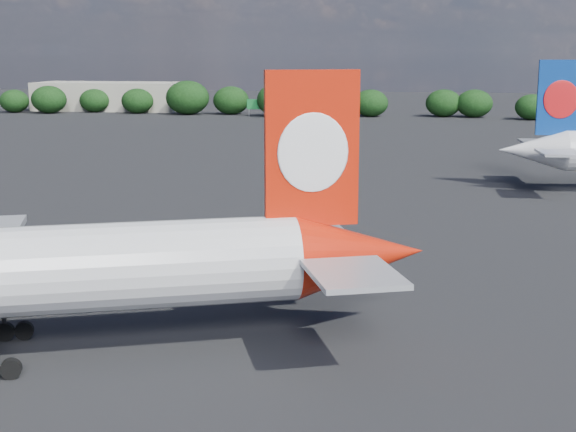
# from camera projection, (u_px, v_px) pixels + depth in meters

# --- Properties ---
(ground) EXTENTS (500.00, 500.00, 0.00)m
(ground) POSITION_uv_depth(u_px,v_px,m) (219.00, 197.00, 95.15)
(ground) COLOR black
(ground) RESTS_ON ground
(terminal_building) EXTENTS (42.00, 16.00, 8.00)m
(terminal_building) POSITION_uv_depth(u_px,v_px,m) (110.00, 96.00, 232.00)
(terminal_building) COLOR gray
(terminal_building) RESTS_ON ground
(highway_sign) EXTENTS (6.00, 0.30, 4.50)m
(highway_sign) POSITION_uv_depth(u_px,v_px,m) (258.00, 105.00, 209.46)
(highway_sign) COLOR #156D2D
(highway_sign) RESTS_ON ground
(billboard_yellow) EXTENTS (5.00, 0.30, 5.50)m
(billboard_yellow) POSITION_uv_depth(u_px,v_px,m) (375.00, 101.00, 210.49)
(billboard_yellow) COLOR yellow
(billboard_yellow) RESTS_ON ground
(horizon_treeline) EXTENTS (200.41, 15.63, 9.09)m
(horizon_treeline) POSITION_uv_depth(u_px,v_px,m) (349.00, 102.00, 209.49)
(horizon_treeline) COLOR black
(horizon_treeline) RESTS_ON ground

